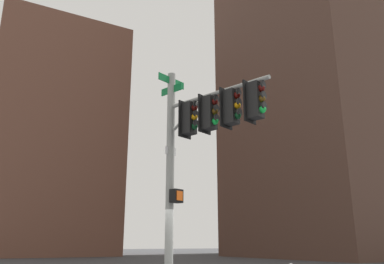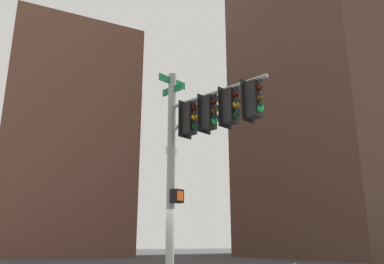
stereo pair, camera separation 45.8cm
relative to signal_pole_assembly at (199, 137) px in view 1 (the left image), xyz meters
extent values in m
cylinder|color=gray|center=(-1.11, -0.40, -1.09)|extent=(0.25, 0.25, 6.93)
cylinder|color=gray|center=(0.60, 0.22, 1.21)|extent=(3.46, 1.35, 0.12)
cylinder|color=gray|center=(-0.50, -0.18, 0.76)|extent=(1.00, 0.43, 0.75)
cube|color=#0F6B33|center=(-1.11, -0.40, 2.12)|extent=(0.43, 1.12, 0.24)
cube|color=#0F6B33|center=(-1.11, -0.40, 1.82)|extent=(0.86, 0.33, 0.24)
cube|color=white|center=(-1.11, -0.40, -0.25)|extent=(0.18, 0.43, 0.24)
cube|color=black|center=(-0.37, -0.13, 0.65)|extent=(0.44, 0.44, 1.00)
cube|color=black|center=(-0.55, -0.20, 0.65)|extent=(0.22, 0.53, 1.16)
sphere|color=#470A07|center=(-0.18, -0.06, 0.95)|extent=(0.20, 0.20, 0.20)
cylinder|color=black|center=(-0.11, -0.04, 1.04)|extent=(0.12, 0.23, 0.23)
sphere|color=#F29E0C|center=(-0.18, -0.06, 0.65)|extent=(0.20, 0.20, 0.20)
cylinder|color=black|center=(-0.11, -0.04, 0.74)|extent=(0.12, 0.23, 0.23)
sphere|color=#0A3819|center=(-0.18, -0.06, 0.35)|extent=(0.20, 0.20, 0.20)
cylinder|color=black|center=(-0.11, -0.04, 0.44)|extent=(0.12, 0.23, 0.23)
cube|color=black|center=(0.37, 0.14, 0.65)|extent=(0.44, 0.44, 1.00)
cube|color=black|center=(0.20, 0.07, 0.65)|extent=(0.22, 0.53, 1.16)
sphere|color=#470A07|center=(0.57, 0.21, 0.95)|extent=(0.20, 0.20, 0.20)
cylinder|color=black|center=(0.63, 0.23, 1.04)|extent=(0.12, 0.23, 0.23)
sphere|color=#4C330A|center=(0.57, 0.21, 0.65)|extent=(0.20, 0.20, 0.20)
cylinder|color=black|center=(0.63, 0.23, 0.74)|extent=(0.12, 0.23, 0.23)
sphere|color=green|center=(0.57, 0.21, 0.35)|extent=(0.20, 0.20, 0.20)
cylinder|color=black|center=(0.63, 0.23, 0.44)|extent=(0.12, 0.23, 0.23)
cube|color=black|center=(1.12, 0.40, 0.65)|extent=(0.44, 0.44, 1.00)
cube|color=black|center=(0.94, 0.34, 0.65)|extent=(0.22, 0.53, 1.16)
sphere|color=#470A07|center=(1.31, 0.47, 0.95)|extent=(0.20, 0.20, 0.20)
cylinder|color=black|center=(1.37, 0.50, 1.04)|extent=(0.12, 0.23, 0.23)
sphere|color=#F29E0C|center=(1.31, 0.47, 0.65)|extent=(0.20, 0.20, 0.20)
cylinder|color=black|center=(1.37, 0.50, 0.74)|extent=(0.12, 0.23, 0.23)
sphere|color=#0A3819|center=(1.31, 0.47, 0.35)|extent=(0.20, 0.20, 0.20)
cylinder|color=black|center=(1.37, 0.50, 0.44)|extent=(0.12, 0.23, 0.23)
cube|color=black|center=(1.86, 0.67, 0.65)|extent=(0.44, 0.44, 1.00)
cube|color=black|center=(1.68, 0.61, 0.65)|extent=(0.22, 0.53, 1.16)
sphere|color=#470A07|center=(2.05, 0.74, 0.95)|extent=(0.20, 0.20, 0.20)
cylinder|color=black|center=(2.11, 0.77, 1.04)|extent=(0.12, 0.23, 0.23)
sphere|color=#4C330A|center=(2.05, 0.74, 0.65)|extent=(0.20, 0.20, 0.20)
cylinder|color=black|center=(2.11, 0.77, 0.74)|extent=(0.12, 0.23, 0.23)
sphere|color=green|center=(2.05, 0.74, 0.35)|extent=(0.20, 0.20, 0.20)
cylinder|color=black|center=(2.11, 0.77, 0.44)|extent=(0.12, 0.23, 0.23)
cube|color=black|center=(-0.85, -0.31, -1.68)|extent=(0.36, 0.42, 0.40)
cube|color=#EA5914|center=(-0.72, -0.26, -1.68)|extent=(0.10, 0.24, 0.28)
cube|color=#4C3328|center=(-22.78, 32.58, 15.75)|extent=(20.61, 21.54, 40.63)
cube|color=brown|center=(-47.88, 2.57, 10.77)|extent=(21.13, 16.60, 30.65)
cube|color=#9EC6C1|center=(-30.01, 43.92, 25.43)|extent=(33.43, 22.49, 59.99)
cube|color=#845B47|center=(-34.69, 48.58, 11.28)|extent=(23.16, 16.97, 31.68)
camera|label=1|loc=(9.63, -5.57, -3.04)|focal=36.44mm
camera|label=2|loc=(9.85, -5.16, -3.04)|focal=36.44mm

